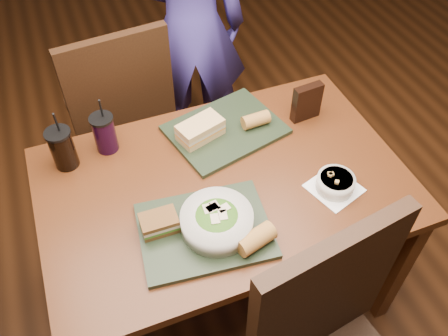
{
  "coord_description": "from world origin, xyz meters",
  "views": [
    {
      "loc": [
        -0.4,
        -1.03,
        2.03
      ],
      "look_at": [
        0.0,
        0.0,
        0.82
      ],
      "focal_mm": 38.0,
      "sensor_mm": 36.0,
      "label": 1
    }
  ],
  "objects": [
    {
      "name": "tray_far",
      "position": [
        0.1,
        0.24,
        0.76
      ],
      "size": [
        0.48,
        0.41,
        0.02
      ],
      "primitive_type": "cube",
      "rotation": [
        0.0,
        0.0,
        0.24
      ],
      "color": "black",
      "rests_on": "dining_table"
    },
    {
      "name": "ground",
      "position": [
        0.0,
        0.0,
        0.0
      ],
      "size": [
        6.0,
        6.0,
        0.0
      ],
      "primitive_type": "plane",
      "color": "#381C0B",
      "rests_on": "ground"
    },
    {
      "name": "cup_cola",
      "position": [
        -0.51,
        0.29,
        0.83
      ],
      "size": [
        0.09,
        0.09,
        0.25
      ],
      "color": "black",
      "rests_on": "dining_table"
    },
    {
      "name": "cup_berry",
      "position": [
        -0.35,
        0.31,
        0.83
      ],
      "size": [
        0.09,
        0.09,
        0.24
      ],
      "color": "black",
      "rests_on": "dining_table"
    },
    {
      "name": "diner",
      "position": [
        0.21,
        0.98,
        0.76
      ],
      "size": [
        0.63,
        0.5,
        1.53
      ],
      "primitive_type": "imported",
      "rotation": [
        0.0,
        0.0,
        2.88
      ],
      "color": "#413490",
      "rests_on": "ground"
    },
    {
      "name": "chair_far",
      "position": [
        -0.23,
        0.7,
        0.58
      ],
      "size": [
        0.5,
        0.5,
        1.04
      ],
      "color": "black",
      "rests_on": "ground"
    },
    {
      "name": "sandwich_near",
      "position": [
        -0.27,
        -0.13,
        0.8
      ],
      "size": [
        0.12,
        0.08,
        0.06
      ],
      "color": "#593819",
      "rests_on": "tray_near"
    },
    {
      "name": "chip_bag",
      "position": [
        0.43,
        0.2,
        0.83
      ],
      "size": [
        0.12,
        0.05,
        0.16
      ],
      "primitive_type": "cube",
      "rotation": [
        0.0,
        0.0,
        0.09
      ],
      "color": "black",
      "rests_on": "dining_table"
    },
    {
      "name": "salad_bowl",
      "position": [
        -0.1,
        -0.19,
        0.81
      ],
      "size": [
        0.23,
        0.23,
        0.08
      ],
      "color": "silver",
      "rests_on": "tray_near"
    },
    {
      "name": "baguette_far",
      "position": [
        0.22,
        0.21,
        0.8
      ],
      "size": [
        0.11,
        0.06,
        0.05
      ],
      "primitive_type": "cylinder",
      "rotation": [
        0.0,
        1.57,
        0.05
      ],
      "color": "#AD7533",
      "rests_on": "tray_far"
    },
    {
      "name": "tray_near",
      "position": [
        -0.14,
        -0.18,
        0.76
      ],
      "size": [
        0.45,
        0.36,
        0.02
      ],
      "primitive_type": "cube",
      "rotation": [
        0.0,
        0.0,
        -0.11
      ],
      "color": "black",
      "rests_on": "dining_table"
    },
    {
      "name": "soup_bowl",
      "position": [
        0.35,
        -0.17,
        0.78
      ],
      "size": [
        0.2,
        0.2,
        0.07
      ],
      "color": "white",
      "rests_on": "dining_table"
    },
    {
      "name": "sandwich_far",
      "position": [
        -0.01,
        0.23,
        0.8
      ],
      "size": [
        0.19,
        0.14,
        0.07
      ],
      "color": "tan",
      "rests_on": "tray_far"
    },
    {
      "name": "baguette_near",
      "position": [
        -0.01,
        -0.3,
        0.8
      ],
      "size": [
        0.14,
        0.09,
        0.06
      ],
      "primitive_type": "cylinder",
      "rotation": [
        0.0,
        1.57,
        0.27
      ],
      "color": "#AD7533",
      "rests_on": "tray_near"
    },
    {
      "name": "dining_table",
      "position": [
        0.0,
        0.0,
        0.66
      ],
      "size": [
        1.3,
        0.85,
        0.75
      ],
      "color": "#4A230E",
      "rests_on": "ground"
    }
  ]
}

